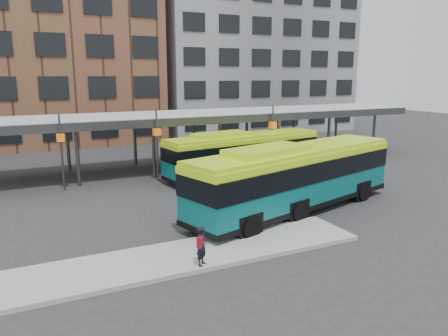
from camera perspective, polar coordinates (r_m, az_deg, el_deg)
ground at (r=22.52m, az=6.41°, el=-6.16°), size 120.00×120.00×0.00m
boarding_island at (r=17.61m, az=-3.76°, el=-11.17°), size 14.00×3.00×0.18m
canopy at (r=33.08m, az=-5.57°, el=6.67°), size 40.00×6.53×4.80m
building_brick at (r=50.17m, az=-25.11°, el=15.61°), size 26.00×14.00×22.00m
building_grey at (r=57.16m, az=2.98°, el=15.14°), size 24.00×14.00×20.00m
bus_front at (r=22.88m, az=9.29°, el=-1.03°), size 13.46×6.21×3.64m
bus_rear at (r=30.49m, az=2.56°, el=2.02°), size 11.91×4.10×3.22m
pedestrian at (r=16.17m, az=-2.92°, el=-10.06°), size 0.64×0.65×1.51m
bike_rack at (r=39.72m, az=13.74°, el=2.31°), size 7.02×1.60×1.05m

